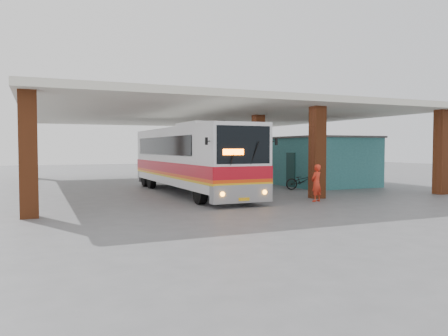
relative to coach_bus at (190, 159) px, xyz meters
name	(u,v)px	position (x,y,z in m)	size (l,w,h in m)	color
ground	(233,195)	(1.83, -1.46, -1.82)	(90.00, 90.00, 0.00)	#515154
brick_columns	(221,151)	(3.26, 3.54, 0.35)	(20.10, 21.60, 4.35)	brown
canopy_roof	(199,115)	(2.33, 5.04, 2.68)	(21.00, 23.00, 0.30)	silver
shop_building	(311,160)	(9.33, 2.54, -0.26)	(5.20, 8.20, 3.11)	#296468
coach_bus	(190,159)	(0.00, 0.00, 0.00)	(2.88, 12.65, 3.67)	silver
motorcycle	(302,181)	(6.53, -0.67, -1.31)	(0.68, 1.95, 1.02)	black
pedestrian	(316,183)	(4.04, -5.54, -0.99)	(0.60, 0.40, 1.66)	red
red_chair	(257,177)	(6.83, 5.45, -1.48)	(0.48, 0.48, 0.75)	#B41323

